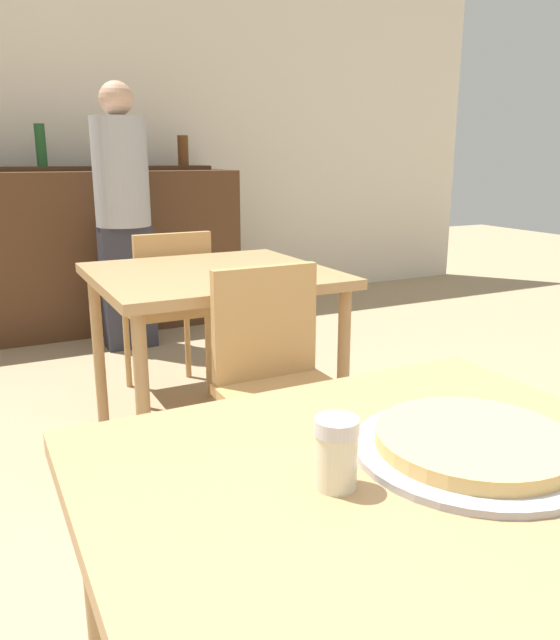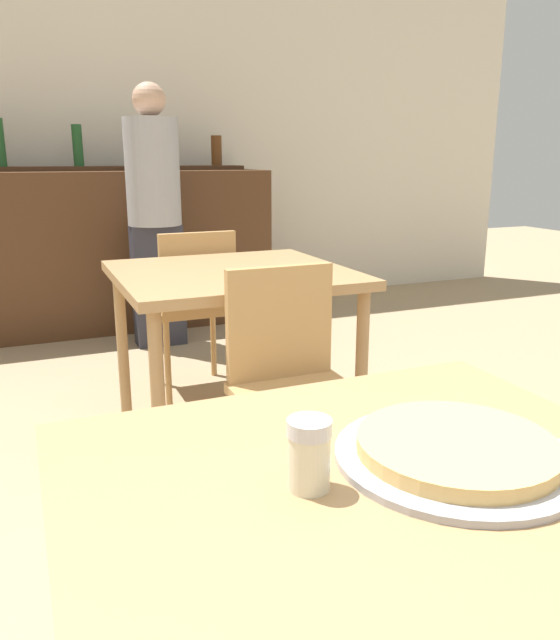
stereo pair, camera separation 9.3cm
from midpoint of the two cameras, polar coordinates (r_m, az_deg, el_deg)
The scene contains 10 objects.
wall_back at distance 5.12m, azimuth -18.00°, elevation 16.06°, with size 8.00×0.05×2.80m.
dining_table_near at distance 0.99m, azimuth 12.14°, elevation -19.21°, with size 0.91×0.81×0.77m.
dining_table_far at distance 2.59m, azimuth -3.41°, elevation 2.65°, with size 0.93×0.89×0.77m.
bar_counter at distance 4.66m, azimuth -16.60°, elevation 5.99°, with size 2.60×0.56×1.12m.
bar_back_shelf at distance 4.75m, azimuth -17.89°, elevation 13.61°, with size 2.39×0.24×0.35m.
chair_far_side_front at distance 2.08m, azimuth 2.41°, elevation -5.16°, with size 0.40×0.40×0.87m.
chair_far_side_back at distance 3.21m, azimuth -7.08°, elevation 1.87°, with size 0.40×0.40×0.87m.
pizza_tray at distance 1.02m, azimuth 18.41°, elevation -11.29°, with size 0.37×0.37×0.04m.
cheese_shaker at distance 0.89m, azimuth 5.75°, elevation -12.12°, with size 0.06×0.06×0.10m.
person_standing at distance 4.11m, azimuth -10.77°, elevation 9.99°, with size 0.34×0.34×1.66m.
Camera 2 is at (-0.45, -0.68, 1.22)m, focal length 35.00 mm.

